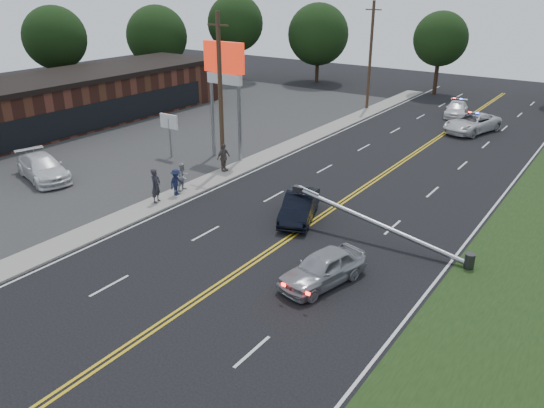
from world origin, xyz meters
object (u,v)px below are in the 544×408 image
Objects in this scene: emergency_a at (472,123)px; parked_car at (43,168)px; crashed_sedan at (299,206)px; bystander_a at (156,186)px; bystander_d at (224,158)px; bystander_c at (176,182)px; emergency_b at (456,109)px; waiting_sedan at (323,268)px; bystander_b at (183,177)px; utility_pole_mid at (220,93)px; pylon_sign at (224,73)px; fallen_streetlight at (387,227)px; small_sign at (169,125)px; utility_pole_far at (370,56)px.

parked_car is at bearing -108.29° from emergency_a.
emergency_a is (2.47, 22.94, 0.06)m from crashed_sedan.
bystander_a is 6.25m from bystander_d.
bystander_d is at bearing -2.26° from bystander_c.
waiting_sedan is at bearing -93.54° from emergency_b.
utility_pole_mid is at bearing 4.68° from bystander_b.
bystander_c is (0.16, 1.43, -0.20)m from bystander_a.
bystander_b reaches higher than crashed_sedan.
emergency_a is 3.53× the size of bystander_c.
pylon_sign is at bearing 123.02° from utility_pole_mid.
parked_car is at bearing -124.55° from pylon_sign.
fallen_streetlight is 12.58m from bystander_c.
crashed_sedan is 6.51m from waiting_sedan.
pylon_sign reaches higher than fallen_streetlight.
fallen_streetlight is at bearing -12.40° from small_sign.
utility_pole_mid is at bearing -56.98° from pylon_sign.
emergency_b is (-5.31, 28.05, -0.27)m from fallen_streetlight.
bystander_d is (-7.95, 3.37, 0.33)m from crashed_sedan.
bystander_a is at bearing -83.86° from utility_pole_mid.
crashed_sedan is at bearing -24.47° from utility_pole_mid.
emergency_b is at bearing 100.72° from fallen_streetlight.
fallen_streetlight is at bearing -16.64° from utility_pole_mid.
crashed_sedan is 7.77m from bystander_b.
small_sign reaches higher than waiting_sedan.
emergency_a reaches higher than crashed_sedan.
parked_car is at bearing 99.12° from bystander_c.
pylon_sign is 0.85× the size of fallen_streetlight.
pylon_sign is 12.48m from crashed_sedan.
utility_pole_far reaches higher than waiting_sedan.
utility_pole_far is (-13.39, 26.00, 4.17)m from fallen_streetlight.
fallen_streetlight is 4.75× the size of bystander_a.
emergency_b is 25.67m from bystander_d.
emergency_b is at bearing -11.42° from parked_car.
pylon_sign reaches higher than bystander_c.
bystander_a reaches higher than emergency_a.
bystander_b is (-10.21, -23.58, 0.19)m from emergency_a.
bystander_c is (2.17, -7.26, -5.09)m from pylon_sign.
waiting_sedan is (4.24, -4.94, -0.00)m from crashed_sedan.
utility_pole_far is (4.80, 22.00, 2.75)m from small_sign.
bystander_b is (0.65, -4.46, -4.12)m from utility_pole_mid.
utility_pole_mid is 7.82m from bystander_a.
utility_pole_far is at bearing 0.25° from parked_car.
crashed_sedan is 8.20m from bystander_a.
small_sign is 0.33× the size of fallen_streetlight.
crashed_sedan is at bearing 144.31° from waiting_sedan.
crashed_sedan reaches higher than waiting_sedan.
emergency_b is at bearing 66.97° from pylon_sign.
crashed_sedan is (13.19, -3.82, -1.62)m from small_sign.
bystander_d is (-12.19, 8.31, 0.34)m from waiting_sedan.
pylon_sign reaches higher than bystander_b.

